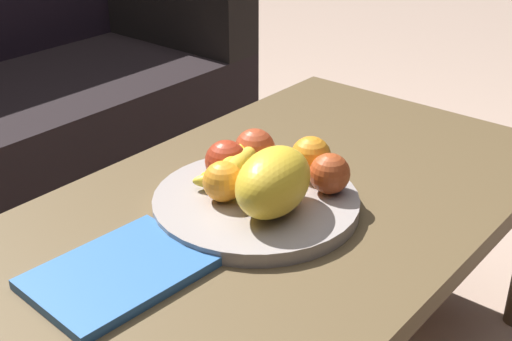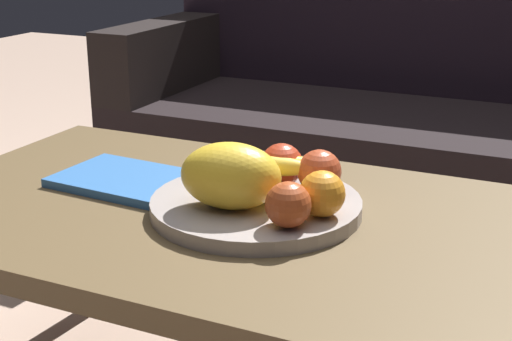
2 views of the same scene
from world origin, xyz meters
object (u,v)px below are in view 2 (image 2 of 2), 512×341
Objects in this scene: orange_left at (322,194)px; couch at (405,137)px; coffee_table at (256,240)px; fruit_bowl at (256,206)px; apple_left at (288,205)px; orange_front at (242,169)px; apple_right at (319,171)px; magazine at (126,180)px; melon_large_front at (231,176)px; banana_bunch at (270,174)px; apple_front at (282,165)px.

couch is at bearing 96.81° from orange_left.
orange_left is (0.12, -0.01, 0.11)m from coffee_table.
apple_left is at bearing -42.76° from fruit_bowl.
orange_left reaches higher than apple_left.
coffee_table is at bearing 139.08° from apple_left.
apple_right reaches higher than orange_front.
coffee_table is 0.16m from apple_left.
apple_left is at bearing -41.77° from orange_front.
apple_left is at bearing -13.48° from magazine.
couch is 4.79× the size of fruit_bowl.
melon_large_front reaches higher than banana_bunch.
couch reaches higher than orange_front.
apple_front is at bearing 13.35° from magazine.
magazine is at bearing -104.46° from couch.
melon_large_front is at bearing 163.60° from apple_left.
melon_large_front reaches higher than apple_front.
orange_left is 0.15m from apple_front.
apple_front is (0.03, 0.13, -0.02)m from melon_large_front.
apple_right is (-0.01, 0.16, 0.00)m from apple_left.
apple_front is at bearing 80.98° from fruit_bowl.
apple_right is at bearing 93.15° from apple_left.
melon_large_front is 2.17× the size of apple_front.
banana_bunch is at bearing 85.06° from fruit_bowl.
apple_front is 0.18m from apple_left.
couch is 23.04× the size of orange_left.
couch reaches higher than banana_bunch.
fruit_bowl is 5.09× the size of orange_front.
apple_right is at bearing 46.39° from coffee_table.
coffee_table is 0.74× the size of couch.
coffee_table is 17.61× the size of apple_left.
orange_front is at bearing 138.23° from apple_left.
fruit_bowl is 0.07m from orange_front.
fruit_bowl is 2.31× the size of banana_bunch.
couch is 1.06m from banana_bunch.
fruit_bowl is at bearing -94.94° from banana_bunch.
melon_large_front is (-0.02, -0.05, 0.07)m from fruit_bowl.
apple_front is 1.07× the size of apple_left.
couch is 22.53× the size of apple_right.
couch is 1.10m from fruit_bowl.
apple_front is 0.49× the size of banana_bunch.
couch is at bearing 90.65° from banana_bunch.
apple_front is at bearing 175.44° from apple_right.
melon_large_front is at bearing -103.55° from banana_bunch.
fruit_bowl is at bearing 118.03° from coffee_table.
apple_right is at bearing -4.56° from apple_front.
couch reaches higher than orange_left.
banana_bunch is (-0.01, -0.03, -0.01)m from apple_front.
apple_left is at bearing -116.87° from orange_left.
magazine is (-0.37, 0.12, -0.05)m from apple_left.
couch is 1.08m from orange_front.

